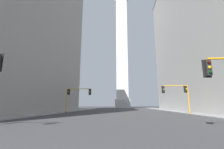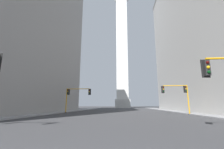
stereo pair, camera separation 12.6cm
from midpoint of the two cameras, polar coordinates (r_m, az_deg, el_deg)
name	(u,v)px [view 1 (the left image)]	position (r m, az deg, el deg)	size (l,w,h in m)	color
sidewalk_left	(55,112)	(36.53, -20.83, -13.25)	(5.00, 103.72, 0.15)	gray
sidewalk_right	(191,113)	(35.91, 27.69, -12.74)	(5.00, 103.72, 0.15)	gray
building_left	(10,9)	(42.67, -34.31, 19.85)	(19.12, 46.35, 44.89)	gray
obelisk	(122,46)	(95.52, 3.75, 10.62)	(8.50, 8.50, 77.75)	silver
traffic_light_mid_right	(179,92)	(29.64, 23.98, -6.09)	(4.73, 0.52, 5.18)	orange
traffic_light_mid_left	(75,94)	(34.27, -13.92, -7.22)	(5.60, 0.51, 5.24)	orange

